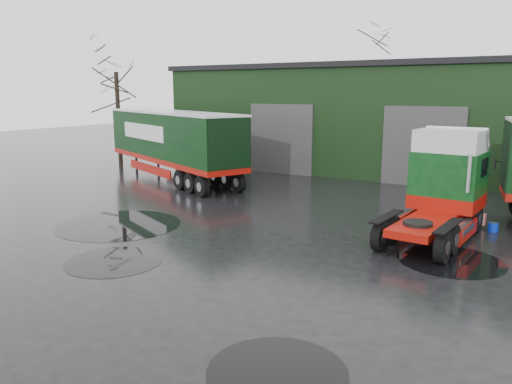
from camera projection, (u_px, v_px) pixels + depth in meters
ground at (237, 256)px, 14.53m from camera, size 100.00×100.00×0.00m
warehouse at (447, 118)px, 29.73m from camera, size 32.40×12.40×6.30m
hero_tractor at (434, 187)px, 15.71m from camera, size 2.90×5.84×3.51m
trailer_left at (172, 145)px, 26.97m from camera, size 11.90×7.15×3.71m
wash_bucket at (493, 227)px, 17.04m from camera, size 0.38×0.38×0.31m
tree_left at (117, 99)px, 32.33m from camera, size 4.40×4.40×8.50m
tree_back_a at (371, 91)px, 41.85m from camera, size 4.40×4.40×9.50m
puddle_0 at (114, 261)px, 14.05m from camera, size 2.71×2.71×0.01m
puddle_1 at (451, 261)px, 14.09m from camera, size 2.94×2.94×0.01m
puddle_2 at (119, 225)px, 17.92m from camera, size 4.39×4.39×0.01m
puddle_3 at (277, 371)px, 8.52m from camera, size 2.45×2.45×0.01m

